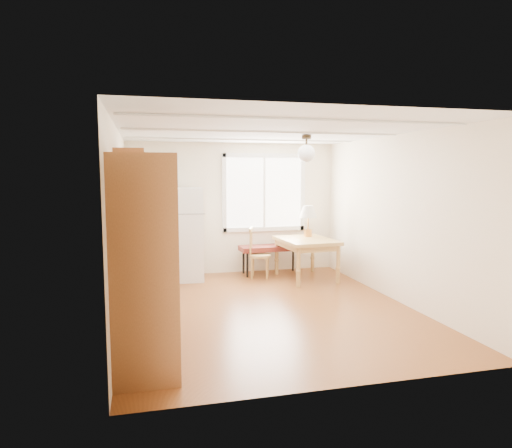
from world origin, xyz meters
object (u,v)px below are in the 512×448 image
object	(u,v)px
refrigerator	(184,234)
bench	(271,249)
dining_table	(306,244)
chair	(255,250)

from	to	relation	value
refrigerator	bench	size ratio (longest dim) A/B	1.38
dining_table	refrigerator	bearing A→B (deg)	162.93
bench	dining_table	bearing A→B (deg)	-49.92
bench	chair	xyz separation A→B (m)	(-0.37, -0.23, 0.03)
dining_table	bench	bearing A→B (deg)	128.21
refrigerator	chair	bearing A→B (deg)	-3.30
bench	dining_table	distance (m)	0.77
bench	chair	distance (m)	0.43
chair	dining_table	bearing A→B (deg)	-1.36
refrigerator	dining_table	xyz separation A→B (m)	(2.16, -0.50, -0.19)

